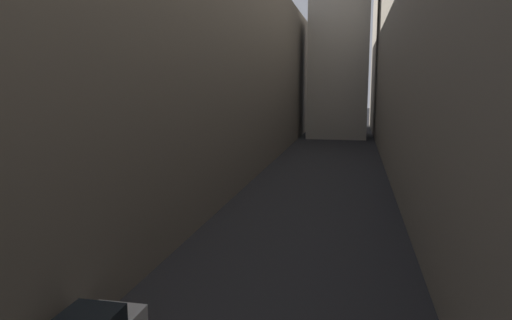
% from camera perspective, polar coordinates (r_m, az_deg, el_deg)
% --- Properties ---
extents(ground_plane, '(264.00, 264.00, 0.00)m').
position_cam_1_polar(ground_plane, '(41.50, 8.10, -1.74)').
color(ground_plane, '#232326').
extents(building_block_left, '(12.79, 108.00, 18.19)m').
position_cam_1_polar(building_block_left, '(45.12, -6.98, 10.73)').
color(building_block_left, '#60594F').
rests_on(building_block_left, ground).
extents(building_block_right, '(13.30, 108.00, 25.06)m').
position_cam_1_polar(building_block_right, '(44.06, 25.18, 14.51)').
color(building_block_right, gray).
rests_on(building_block_right, ground).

